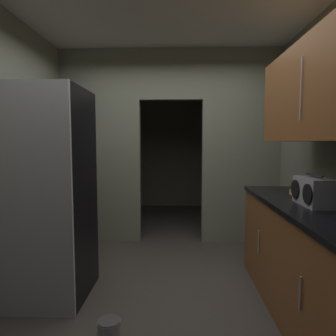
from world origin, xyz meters
TOP-DOWN VIEW (x-y plane):
  - ground at (0.00, 0.00)m, footprint 20.00×20.00m
  - kitchen_overhead_slab at (0.00, 0.48)m, footprint 3.50×7.21m
  - kitchen_partition at (-0.01, 1.60)m, footprint 3.10×0.12m
  - adjoining_room_shell at (0.00, 3.29)m, footprint 3.10×2.47m
  - refrigerator at (-1.14, -0.02)m, footprint 0.86×0.75m
  - lower_cabinet_run at (1.21, -0.38)m, footprint 0.68×2.19m
  - upper_cabinet_counterside at (1.21, -0.38)m, footprint 0.36×1.97m
  - boombox at (1.18, -0.31)m, footprint 0.19×0.39m
  - book_stack at (1.20, 0.01)m, footprint 0.13×0.17m
  - paint_can at (-0.36, -0.69)m, footprint 0.16×0.16m

SIDE VIEW (x-z plane):
  - ground at x=0.00m, z-range 0.00..0.00m
  - paint_can at x=-0.36m, z-range 0.00..0.18m
  - lower_cabinet_run at x=1.21m, z-range 0.00..0.93m
  - refrigerator at x=-1.14m, z-range 0.00..1.90m
  - book_stack at x=1.20m, z-range 0.93..0.99m
  - boombox at x=1.18m, z-range 0.92..1.16m
  - adjoining_room_shell at x=0.00m, z-range 0.00..2.72m
  - kitchen_partition at x=-0.01m, z-range 0.09..2.81m
  - upper_cabinet_counterside at x=1.21m, z-range 1.43..2.20m
  - kitchen_overhead_slab at x=0.00m, z-range 2.72..2.78m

